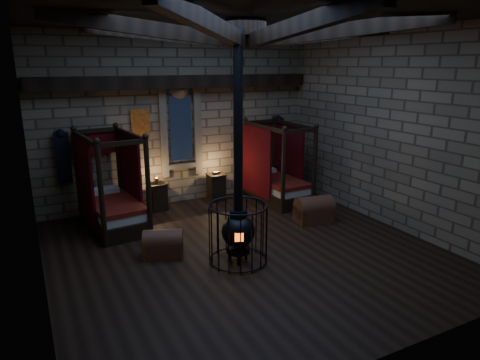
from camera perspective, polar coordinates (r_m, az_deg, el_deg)
name	(u,v)px	position (r m, az deg, el deg)	size (l,w,h in m)	color
room	(243,47)	(7.65, 0.37, 17.28)	(7.02, 7.02, 4.29)	black
bed_left	(112,204)	(9.74, -16.68, -3.12)	(1.23, 2.07, 2.06)	black
bed_right	(276,181)	(11.22, 4.82, -0.17)	(1.07, 1.95, 2.01)	black
trunk_left	(163,244)	(8.14, -10.20, -8.45)	(0.83, 0.69, 0.53)	#5B2E1C
trunk_right	(314,210)	(9.85, 9.86, -3.98)	(0.89, 0.64, 0.60)	#5B2E1C
nightstand_left	(158,196)	(10.60, -10.94, -2.16)	(0.47, 0.45, 0.83)	black
nightstand_right	(216,187)	(11.17, -3.18, -0.93)	(0.45, 0.43, 0.77)	black
stove	(238,228)	(7.66, -0.24, -6.45)	(1.06, 1.06, 4.05)	black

